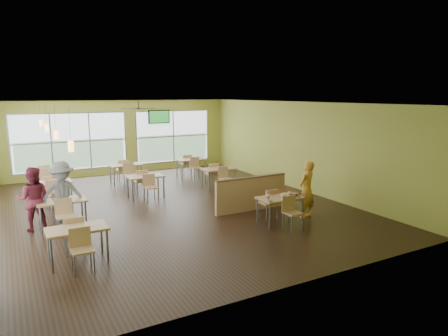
{
  "coord_description": "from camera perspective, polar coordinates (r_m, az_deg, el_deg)",
  "views": [
    {
      "loc": [
        -4.31,
        -11.38,
        3.48
      ],
      "look_at": [
        1.5,
        -0.77,
        1.22
      ],
      "focal_mm": 32.0,
      "sensor_mm": 36.0,
      "label": 1
    }
  ],
  "objects": [
    {
      "name": "room",
      "position": [
        12.31,
        -7.86,
        1.7
      ],
      "size": [
        12.0,
        12.04,
        3.2
      ],
      "color": "black",
      "rests_on": "ground"
    },
    {
      "name": "pendant_lights",
      "position": [
        12.15,
        -23.44,
        4.87
      ],
      "size": [
        0.11,
        7.31,
        0.86
      ],
      "color": "#2D2119",
      "rests_on": "ceiling"
    },
    {
      "name": "wrapper_mid",
      "position": [
        10.89,
        8.19,
        -3.93
      ],
      "size": [
        0.19,
        0.18,
        0.04
      ],
      "primitive_type": "ellipsoid",
      "rotation": [
        0.0,
        0.0,
        -0.11
      ],
      "color": "#A78650",
      "rests_on": "main_table"
    },
    {
      "name": "cup_red_far",
      "position": [
        10.91,
        9.34,
        -3.69
      ],
      "size": [
        0.09,
        0.09,
        0.34
      ],
      "color": "white",
      "rests_on": "main_table"
    },
    {
      "name": "cup_yellow",
      "position": [
        10.59,
        8.32,
        -4.11
      ],
      "size": [
        0.09,
        0.09,
        0.32
      ],
      "color": "white",
      "rests_on": "main_table"
    },
    {
      "name": "tv_backwall",
      "position": [
        18.35,
        -9.27,
        7.23
      ],
      "size": [
        1.0,
        0.07,
        0.6
      ],
      "color": "black",
      "rests_on": "wall_back"
    },
    {
      "name": "half_wall_divider",
      "position": [
        12.05,
        3.89,
        -3.65
      ],
      "size": [
        2.4,
        0.14,
        1.04
      ],
      "color": "tan",
      "rests_on": "floor"
    },
    {
      "name": "cup_red_near",
      "position": [
        10.71,
        8.6,
        -3.94
      ],
      "size": [
        0.09,
        0.09,
        0.33
      ],
      "color": "white",
      "rests_on": "main_table"
    },
    {
      "name": "wrapper_right",
      "position": [
        10.72,
        9.89,
        -4.23
      ],
      "size": [
        0.16,
        0.14,
        0.04
      ],
      "primitive_type": "ellipsoid",
      "rotation": [
        0.0,
        0.0,
        -0.07
      ],
      "color": "#A78650",
      "rests_on": "main_table"
    },
    {
      "name": "wrapper_left",
      "position": [
        10.35,
        6.58,
        -4.68
      ],
      "size": [
        0.18,
        0.17,
        0.04
      ],
      "primitive_type": "ellipsoid",
      "rotation": [
        0.0,
        0.0,
        0.33
      ],
      "color": "#A78650",
      "rests_on": "main_table"
    },
    {
      "name": "dining_tables",
      "position": [
        13.79,
        -14.39,
        -1.68
      ],
      "size": [
        6.92,
        8.72,
        0.87
      ],
      "color": "tan",
      "rests_on": "floor"
    },
    {
      "name": "man_plaid",
      "position": [
        11.51,
        11.71,
        -3.03
      ],
      "size": [
        0.69,
        0.57,
        1.63
      ],
      "primitive_type": "imported",
      "rotation": [
        0.0,
        0.0,
        3.49
      ],
      "color": "orange",
      "rests_on": "floor"
    },
    {
      "name": "food_basket",
      "position": [
        11.06,
        9.91,
        -3.68
      ],
      "size": [
        0.27,
        0.27,
        0.06
      ],
      "color": "black",
      "rests_on": "main_table"
    },
    {
      "name": "main_table",
      "position": [
        10.87,
        8.02,
        -4.73
      ],
      "size": [
        1.22,
        1.52,
        0.87
      ],
      "color": "tan",
      "rests_on": "floor"
    },
    {
      "name": "cup_blue",
      "position": [
        10.52,
        6.28,
        -4.12
      ],
      "size": [
        0.1,
        0.1,
        0.36
      ],
      "color": "white",
      "rests_on": "main_table"
    },
    {
      "name": "patron_grey",
      "position": [
        11.29,
        -22.09,
        -3.54
      ],
      "size": [
        1.18,
        0.73,
        1.76
      ],
      "primitive_type": "imported",
      "rotation": [
        0.0,
        0.0,
        0.07
      ],
      "color": "slate",
      "rests_on": "floor"
    },
    {
      "name": "window_bays",
      "position": [
        14.69,
        -21.93,
        1.97
      ],
      "size": [
        9.24,
        10.24,
        2.38
      ],
      "color": "white",
      "rests_on": "room"
    },
    {
      "name": "ceiling_fan",
      "position": [
        15.02,
        -12.13,
        8.31
      ],
      "size": [
        1.25,
        1.25,
        0.29
      ],
      "color": "#2D2119",
      "rests_on": "ceiling"
    },
    {
      "name": "ketchup_cup",
      "position": [
        10.89,
        10.7,
        -4.05
      ],
      "size": [
        0.07,
        0.07,
        0.03
      ],
      "primitive_type": "cylinder",
      "color": "#AC2100",
      "rests_on": "main_table"
    },
    {
      "name": "patron_maroon",
      "position": [
        11.33,
        -25.57,
        -4.01
      ],
      "size": [
        0.94,
        0.82,
        1.66
      ],
      "primitive_type": "imported",
      "rotation": [
        0.0,
        0.0,
        2.88
      ],
      "color": "maroon",
      "rests_on": "floor"
    }
  ]
}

